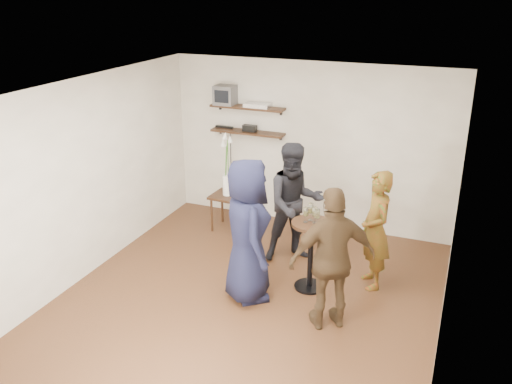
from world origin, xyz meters
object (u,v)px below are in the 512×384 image
Objects in this scene: radio at (250,128)px; person_plaid at (376,230)px; person_navy at (247,231)px; person_dark at (295,203)px; dvd_deck at (258,105)px; side_table at (228,200)px; crt_monitor at (225,95)px; drinks_table at (311,246)px; person_brown at (333,259)px.

radio reaches higher than person_plaid.
person_navy is at bearing -85.69° from person_plaid.
person_dark is at bearing -44.82° from radio.
dvd_deck is 0.26× the size of person_plaid.
person_navy is (0.92, -2.30, -0.62)m from radio.
person_navy reaches higher than side_table.
dvd_deck is 0.24× the size of person_dark.
side_table is 2.61m from person_plaid.
crt_monitor is 0.18× the size of person_navy.
crt_monitor is at bearing 180.00° from dvd_deck.
crt_monitor is 2.88m from person_navy.
drinks_table is 0.85m from person_brown.
person_navy is at bearing -58.39° from side_table.
person_brown is at bearing -136.51° from person_navy.
person_navy is (1.33, -2.30, -1.12)m from crt_monitor.
person_brown reaches higher than side_table.
drinks_table is at bearing -42.36° from crt_monitor.
drinks_table is (1.44, -1.82, -1.31)m from dvd_deck.
dvd_deck is 3.31m from person_brown.
drinks_table is (1.58, -1.82, -0.93)m from radio.
drinks_table is (1.72, -1.25, 0.11)m from side_table.
crt_monitor reaches higher than person_brown.
radio is (0.41, 0.00, -0.50)m from crt_monitor.
person_navy is at bearing -68.12° from radio.
dvd_deck is (0.55, 0.00, -0.12)m from crt_monitor.
person_dark reaches higher than person_brown.
radio is at bearing 102.24° from person_dark.
radio is 1.74m from person_dark.
person_dark is (1.28, -0.56, 0.37)m from side_table.
crt_monitor is at bearing -78.72° from person_brown.
person_brown is (-0.28, -1.06, 0.06)m from person_plaid.
person_plaid is at bearing -33.60° from dvd_deck.
drinks_table reaches higher than side_table.
person_navy reaches higher than person_dark.
crt_monitor is 0.19× the size of person_brown.
person_dark is 0.94× the size of person_navy.
side_table is 0.32× the size of person_navy.
person_brown reaches higher than person_plaid.
person_plaid is at bearing -31.99° from radio.
dvd_deck reaches higher than drinks_table.
radio is 0.24× the size of drinks_table.
radio is 2.58m from drinks_table.
person_plaid is at bearing -94.31° from person_navy.
drinks_table is (1.99, -1.82, -1.43)m from crt_monitor.
dvd_deck is 1.82× the size of radio.
crt_monitor is 2.25m from person_dark.
crt_monitor is 0.19× the size of person_dark.
person_dark reaches higher than drinks_table.
side_table is at bearing -136.98° from person_plaid.
side_table is 1.44m from person_dark.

